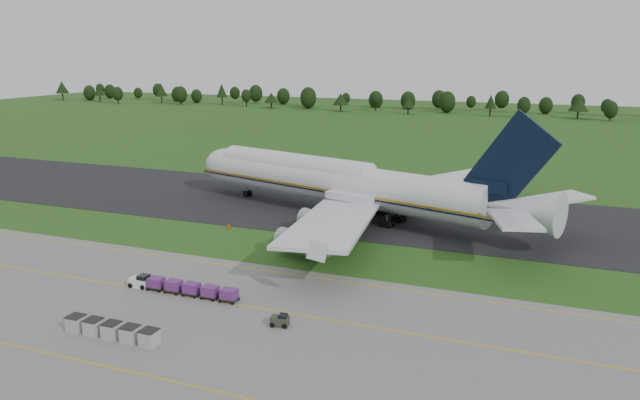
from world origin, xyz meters
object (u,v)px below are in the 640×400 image
at_px(utility_cart, 280,321).
at_px(uld_row, 112,330).
at_px(baggage_train, 181,287).
at_px(aircraft, 343,183).
at_px(edge_markers, 262,230).

height_order(utility_cart, uld_row, uld_row).
bearing_deg(baggage_train, uld_row, -88.68).
relative_size(aircraft, utility_cart, 35.52).
height_order(baggage_train, edge_markers, baggage_train).
relative_size(aircraft, edge_markers, 5.75).
height_order(aircraft, utility_cart, aircraft).
distance_m(aircraft, baggage_train, 44.72).
distance_m(baggage_train, uld_row, 13.24).
height_order(uld_row, edge_markers, uld_row).
relative_size(utility_cart, uld_row, 0.19).
relative_size(aircraft, baggage_train, 4.89).
height_order(aircraft, uld_row, aircraft).
bearing_deg(utility_cart, edge_markers, 119.88).
bearing_deg(aircraft, utility_cart, -78.67).
bearing_deg(baggage_train, utility_cart, -14.22).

